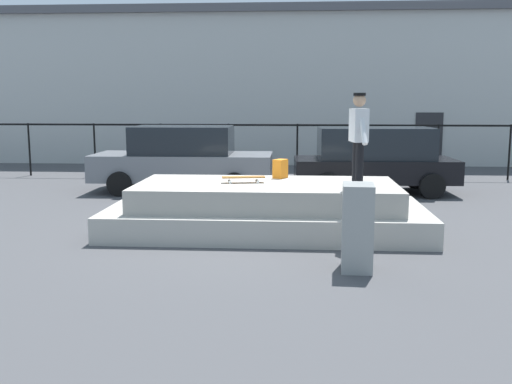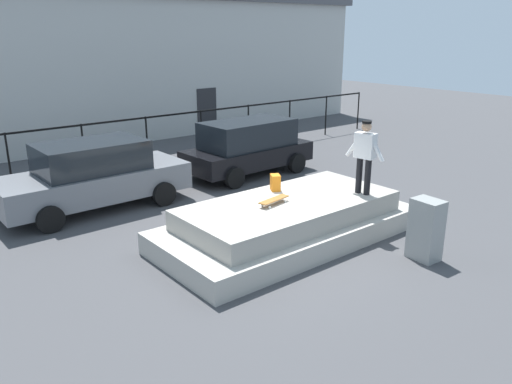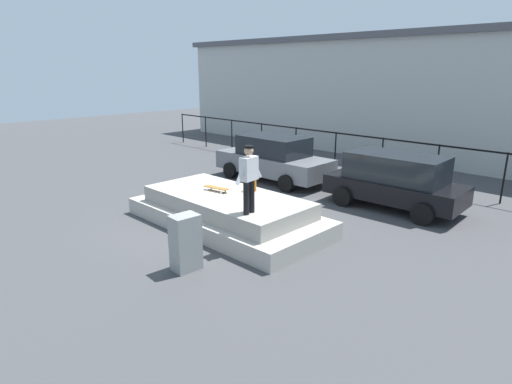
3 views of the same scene
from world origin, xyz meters
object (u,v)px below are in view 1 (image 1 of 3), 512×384
(skateboard, at_px, (243,177))
(utility_box, at_px, (357,227))
(car_black_hatchback_mid, at_px, (374,159))
(backpack, at_px, (280,169))
(car_grey_sedan_near, at_px, (183,158))
(skateboarder, at_px, (359,134))

(skateboard, relative_size, utility_box, 0.65)
(car_black_hatchback_mid, bearing_deg, skateboard, -122.74)
(backpack, xyz_separation_m, car_grey_sedan_near, (-2.73, 3.99, -0.21))
(car_black_hatchback_mid, bearing_deg, car_grey_sedan_near, -179.55)
(skateboarder, distance_m, car_grey_sedan_near, 6.87)
(backpack, xyz_separation_m, car_black_hatchback_mid, (2.38, 4.03, -0.18))
(backpack, distance_m, utility_box, 3.47)
(skateboard, height_order, car_grey_sedan_near, car_grey_sedan_near)
(utility_box, bearing_deg, car_black_hatchback_mid, 84.40)
(skateboarder, xyz_separation_m, utility_box, (-0.17, -1.79, -1.25))
(skateboard, bearing_deg, skateboarder, -19.04)
(car_grey_sedan_near, distance_m, car_black_hatchback_mid, 5.12)
(car_grey_sedan_near, height_order, car_black_hatchback_mid, car_grey_sedan_near)
(backpack, relative_size, car_black_hatchback_mid, 0.09)
(utility_box, bearing_deg, car_grey_sedan_near, 122.29)
(backpack, height_order, car_grey_sedan_near, car_grey_sedan_near)
(skateboarder, bearing_deg, car_black_hatchback_mid, 79.53)
(car_black_hatchback_mid, xyz_separation_m, utility_box, (-1.18, -7.25, -0.29))
(skateboard, height_order, utility_box, utility_box)
(skateboard, xyz_separation_m, backpack, (0.67, 0.72, 0.09))
(utility_box, bearing_deg, skateboard, 130.60)
(skateboarder, bearing_deg, backpack, 133.90)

